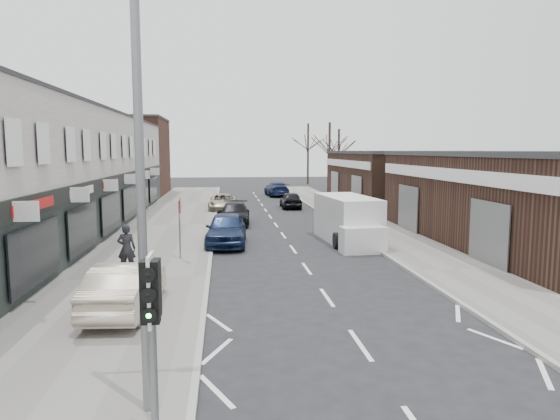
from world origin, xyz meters
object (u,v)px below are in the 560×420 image
object	(u,v)px
traffic_light	(152,306)
parked_car_right_c	(277,189)
white_van	(348,221)
street_lamp	(150,159)
parked_car_left_c	(223,202)
warning_sign	(180,211)
parked_car_left_a	(226,229)
parked_car_right_b	(291,200)
parked_car_right_a	(338,218)
parked_car_left_b	(234,214)
sedan_on_pavement	(126,286)
pedestrian	(127,249)

from	to	relation	value
traffic_light	parked_car_right_c	xyz separation A→B (m)	(6.60, 44.34, -1.68)
white_van	parked_car_right_c	world-z (taller)	white_van
street_lamp	parked_car_left_c	size ratio (longest dim) A/B	1.71
warning_sign	white_van	bearing A→B (deg)	23.40
street_lamp	parked_car_left_c	xyz separation A→B (m)	(1.13, 31.13, -3.97)
parked_car_left_a	parked_car_right_b	size ratio (longest dim) A/B	1.20
white_van	parked_car_right_a	size ratio (longest dim) A/B	1.43
street_lamp	parked_car_left_b	size ratio (longest dim) A/B	1.67
parked_car_right_b	sedan_on_pavement	bearing A→B (deg)	74.05
parked_car_left_c	warning_sign	bearing A→B (deg)	-93.82
traffic_light	parked_car_left_c	xyz separation A→B (m)	(1.00, 32.35, -1.76)
traffic_light	parked_car_right_b	size ratio (longest dim) A/B	0.77
parked_car_left_c	parked_car_right_c	size ratio (longest dim) A/B	0.92
parked_car_left_b	parked_car_right_b	bearing A→B (deg)	64.05
parked_car_right_c	sedan_on_pavement	bearing A→B (deg)	73.73
parked_car_left_c	street_lamp	bearing A→B (deg)	-90.41
parked_car_right_a	parked_car_right_c	xyz separation A→B (m)	(-1.30, 22.68, 0.01)
parked_car_left_b	parked_car_right_c	bearing A→B (deg)	79.40
street_lamp	parked_car_right_c	xyz separation A→B (m)	(6.73, 43.12, -3.88)
parked_car_left_b	white_van	bearing A→B (deg)	-47.38
street_lamp	sedan_on_pavement	distance (m)	7.07
sedan_on_pavement	parked_car_right_b	bearing A→B (deg)	-104.03
traffic_light	parked_car_left_b	distance (m)	24.71
traffic_light	parked_car_right_b	xyz separation A→B (m)	(6.60, 33.28, -1.73)
parked_car_right_a	parked_car_right_c	distance (m)	22.72
parked_car_left_a	parked_car_right_a	size ratio (longest dim) A/B	1.10
sedan_on_pavement	pedestrian	bearing A→B (deg)	-76.19
parked_car_left_b	parked_car_right_b	world-z (taller)	parked_car_left_b
warning_sign	sedan_on_pavement	bearing A→B (deg)	-98.02
street_lamp	traffic_light	bearing A→B (deg)	-84.12
traffic_light	warning_sign	bearing A→B (deg)	93.10
white_van	parked_car_left_b	size ratio (longest dim) A/B	1.32
traffic_light	street_lamp	world-z (taller)	street_lamp
parked_car_right_a	white_van	bearing A→B (deg)	89.01
street_lamp	parked_car_left_a	distance (m)	16.77
street_lamp	warning_sign	distance (m)	13.04
sedan_on_pavement	parked_car_right_c	world-z (taller)	sedan_on_pavement
parked_car_left_a	parked_car_right_c	xyz separation A→B (m)	(5.40, 26.85, -0.08)
parked_car_right_a	parked_car_left_c	bearing A→B (deg)	-52.63
street_lamp	pedestrian	xyz separation A→B (m)	(-2.47, 10.43, -3.56)
parked_car_left_b	parked_car_left_c	distance (m)	7.80
traffic_light	white_van	world-z (taller)	traffic_light
parked_car_left_b	sedan_on_pavement	bearing A→B (deg)	-98.09
sedan_on_pavement	parked_car_right_a	size ratio (longest dim) A/B	1.01
parked_car_left_a	parked_car_left_c	distance (m)	14.86
parked_car_left_a	parked_car_right_c	world-z (taller)	parked_car_left_a
pedestrian	warning_sign	bearing A→B (deg)	-125.30
parked_car_left_a	pedestrian	bearing A→B (deg)	-119.70
warning_sign	parked_car_right_a	xyz separation A→B (m)	(8.66, 7.64, -1.48)
traffic_light	parked_car_left_c	size ratio (longest dim) A/B	0.66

